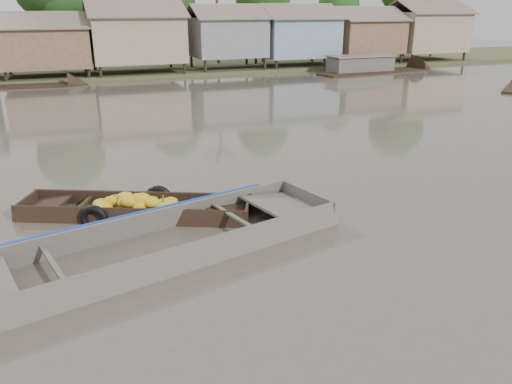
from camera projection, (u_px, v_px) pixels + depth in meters
name	position (u px, v px, depth m)	size (l,w,h in m)	color
ground	(236.00, 241.00, 10.96)	(120.00, 120.00, 0.00)	#534C3F
riverbank	(138.00, 31.00, 38.75)	(120.00, 12.47, 10.22)	#384723
banana_boat	(134.00, 208.00, 12.31)	(5.70, 3.60, 0.79)	black
viewer_boat	(156.00, 250.00, 10.38)	(8.72, 4.13, 0.68)	#4A443E
distant_boats	(296.00, 74.00, 36.46)	(47.64, 15.11, 1.38)	black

